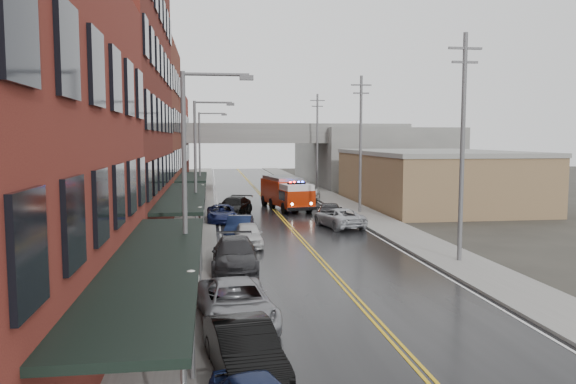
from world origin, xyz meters
TOP-DOWN VIEW (x-y plane):
  - road at (0.00, 30.00)m, footprint 11.00×160.00m
  - sidewalk_left at (-7.30, 30.00)m, footprint 3.00×160.00m
  - sidewalk_right at (7.30, 30.00)m, footprint 3.00×160.00m
  - curb_left at (-5.65, 30.00)m, footprint 0.30×160.00m
  - curb_right at (5.65, 30.00)m, footprint 0.30×160.00m
  - brick_building_b at (-13.30, 23.00)m, footprint 9.00×20.00m
  - brick_building_c at (-13.30, 40.50)m, footprint 9.00×15.00m
  - brick_building_far at (-13.30, 58.00)m, footprint 9.00×20.00m
  - tan_building at (16.00, 40.00)m, footprint 14.00×22.00m
  - right_far_block at (18.00, 70.00)m, footprint 18.00×30.00m
  - awning_0 at (-7.49, 4.00)m, footprint 2.60×16.00m
  - awning_1 at (-7.49, 23.00)m, footprint 2.60×18.00m
  - awning_2 at (-7.49, 40.50)m, footprint 2.60×13.00m
  - globe_lamp_0 at (-6.40, 2.00)m, footprint 0.44×0.44m
  - globe_lamp_1 at (-6.40, 16.00)m, footprint 0.44×0.44m
  - globe_lamp_2 at (-6.40, 30.00)m, footprint 0.44×0.44m
  - street_lamp_0 at (-6.55, 8.00)m, footprint 2.64×0.22m
  - street_lamp_1 at (-6.55, 24.00)m, footprint 2.64×0.22m
  - street_lamp_2 at (-6.55, 40.00)m, footprint 2.64×0.22m
  - utility_pole_0 at (7.20, 15.00)m, footprint 1.80×0.24m
  - utility_pole_1 at (7.20, 35.00)m, footprint 1.80×0.24m
  - utility_pole_2 at (7.20, 55.00)m, footprint 1.80×0.24m
  - overpass at (0.00, 62.00)m, footprint 40.00×10.00m
  - fire_truck at (1.14, 38.52)m, footprint 4.51×8.55m
  - parked_car_left_1 at (-5.00, 2.22)m, footprint 2.34×4.85m
  - parked_car_left_2 at (-5.00, 6.75)m, footprint 3.00×5.63m
  - parked_car_left_3 at (-4.69, 14.88)m, footprint 2.44×5.64m
  - parked_car_left_4 at (-3.60, 21.20)m, footprint 1.74×4.22m
  - parked_car_left_5 at (-3.99, 23.90)m, footprint 2.23×4.68m
  - parked_car_left_6 at (-5.00, 31.44)m, footprint 2.34×4.96m
  - parked_car_left_7 at (-3.92, 34.80)m, footprint 3.96×5.98m
  - parked_car_right_0 at (3.60, 27.63)m, footprint 3.41×5.62m
  - parked_car_right_1 at (3.60, 30.94)m, footprint 3.05×5.35m
  - parked_car_right_2 at (5.00, 46.20)m, footprint 2.52×4.33m
  - parked_car_right_3 at (3.60, 51.25)m, footprint 2.75×4.70m

SIDE VIEW (x-z plane):
  - road at x=0.00m, z-range 0.00..0.02m
  - sidewalk_left at x=-7.30m, z-range 0.00..0.15m
  - sidewalk_right at x=7.30m, z-range 0.00..0.15m
  - curb_left at x=-5.65m, z-range 0.00..0.15m
  - curb_right at x=5.65m, z-range 0.00..0.15m
  - parked_car_left_6 at x=-5.00m, z-range 0.00..1.37m
  - parked_car_right_2 at x=5.00m, z-range 0.00..1.38m
  - parked_car_left_4 at x=-3.60m, z-range 0.00..1.43m
  - parked_car_right_0 at x=3.60m, z-range 0.00..1.46m
  - parked_car_right_1 at x=3.60m, z-range 0.00..1.46m
  - parked_car_right_3 at x=3.60m, z-range 0.00..1.46m
  - parked_car_left_5 at x=-3.99m, z-range 0.00..1.48m
  - parked_car_left_2 at x=-5.00m, z-range 0.00..1.51m
  - parked_car_left_1 at x=-5.00m, z-range 0.00..1.53m
  - parked_car_left_7 at x=-3.92m, z-range 0.00..1.61m
  - parked_car_left_3 at x=-4.69m, z-range 0.00..1.62m
  - fire_truck at x=1.14m, z-range 0.13..3.12m
  - globe_lamp_0 at x=-6.40m, z-range 0.75..3.87m
  - globe_lamp_1 at x=-6.40m, z-range 0.75..3.87m
  - globe_lamp_2 at x=-6.40m, z-range 0.75..3.87m
  - tan_building at x=16.00m, z-range 0.00..5.00m
  - awning_2 at x=-7.49m, z-range 1.44..4.53m
  - awning_0 at x=-7.49m, z-range 1.44..4.53m
  - awning_1 at x=-7.49m, z-range 1.44..4.53m
  - right_far_block at x=18.00m, z-range 0.00..8.00m
  - street_lamp_0 at x=-6.55m, z-range 0.69..9.69m
  - street_lamp_1 at x=-6.55m, z-range 0.69..9.69m
  - street_lamp_2 at x=-6.55m, z-range 0.69..9.69m
  - overpass at x=0.00m, z-range 2.24..9.74m
  - brick_building_far at x=-13.30m, z-range 0.00..12.00m
  - utility_pole_0 at x=7.20m, z-range 0.31..12.31m
  - utility_pole_1 at x=7.20m, z-range 0.31..12.31m
  - utility_pole_2 at x=7.20m, z-range 0.31..12.31m
  - brick_building_c at x=-13.30m, z-range 0.00..15.00m
  - brick_building_b at x=-13.30m, z-range 0.00..18.00m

